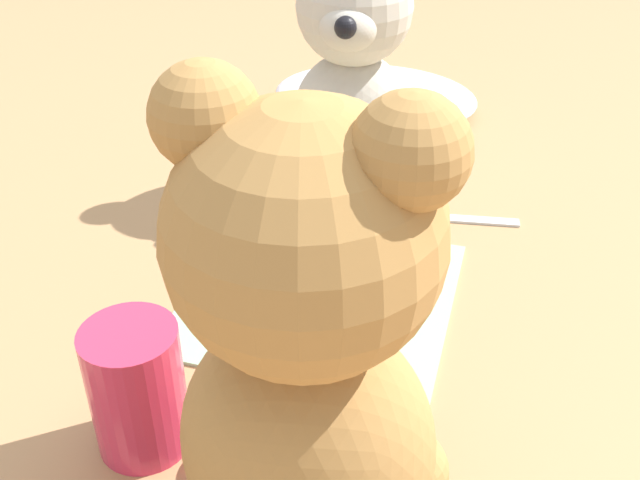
% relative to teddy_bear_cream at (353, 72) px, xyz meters
% --- Properties ---
extents(ground_plane, '(4.00, 4.00, 0.00)m').
position_rel_teddy_bear_cream_xyz_m(ground_plane, '(0.03, -0.20, -0.12)').
color(ground_plane, tan).
extents(knitted_placemat, '(0.21, 0.21, 0.01)m').
position_rel_teddy_bear_cream_xyz_m(knitted_placemat, '(0.03, -0.20, -0.11)').
color(knitted_placemat, '#8EBC99').
rests_on(knitted_placemat, ground_plane).
extents(tulle_cloth, '(0.25, 0.19, 0.04)m').
position_rel_teddy_bear_cream_xyz_m(tulle_cloth, '(-0.02, 0.18, -0.10)').
color(tulle_cloth, silver).
rests_on(tulle_cloth, ground_plane).
extents(teddy_bear_cream, '(0.13, 0.13, 0.24)m').
position_rel_teddy_bear_cream_xyz_m(teddy_bear_cream, '(0.00, 0.00, 0.00)').
color(teddy_bear_cream, beige).
rests_on(teddy_bear_cream, ground_plane).
extents(teddy_bear_tan, '(0.14, 0.15, 0.27)m').
position_rel_teddy_bear_cream_xyz_m(teddy_bear_tan, '(0.08, -0.41, 0.02)').
color(teddy_bear_tan, '#B78447').
rests_on(teddy_bear_tan, ground_plane).
extents(cupcake_near_cream_bear, '(0.05, 0.05, 0.06)m').
position_rel_teddy_bear_cream_xyz_m(cupcake_near_cream_bear, '(-0.02, -0.20, -0.09)').
color(cupcake_near_cream_bear, '#993333').
rests_on(cupcake_near_cream_bear, knitted_placemat).
extents(cupcake_near_tan_bear, '(0.05, 0.05, 0.07)m').
position_rel_teddy_bear_cream_xyz_m(cupcake_near_tan_bear, '(0.04, -0.24, -0.08)').
color(cupcake_near_tan_bear, '#993333').
rests_on(cupcake_near_tan_bear, knitted_placemat).
extents(juice_glass, '(0.06, 0.06, 0.09)m').
position_rel_teddy_bear_cream_xyz_m(juice_glass, '(-0.04, -0.37, -0.07)').
color(juice_glass, '#DB3356').
rests_on(juice_glass, ground_plane).
extents(teaspoon, '(0.11, 0.03, 0.01)m').
position_rel_teddy_bear_cream_xyz_m(teaspoon, '(0.12, -0.05, -0.11)').
color(teaspoon, silver).
rests_on(teaspoon, ground_plane).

